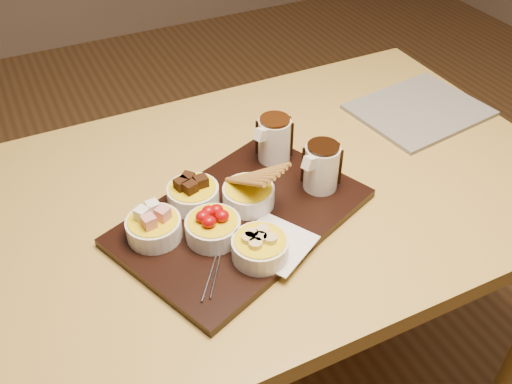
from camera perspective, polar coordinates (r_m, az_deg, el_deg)
name	(u,v)px	position (r m, az deg, el deg)	size (l,w,h in m)	color
ground	(272,381)	(1.76, 1.65, -18.40)	(5.00, 5.00, 0.00)	brown
dining_table	(278,217)	(1.25, 2.20, -2.47)	(1.20, 0.80, 0.75)	gold
serving_board	(242,217)	(1.09, -1.42, -2.51)	(0.46, 0.30, 0.02)	black
napkin	(275,243)	(1.02, 1.91, -5.16)	(0.12, 0.12, 0.00)	white
bowl_marshmallows	(154,228)	(1.04, -10.16, -3.60)	(0.10, 0.10, 0.04)	white
bowl_cake	(193,195)	(1.10, -6.30, -0.34)	(0.10, 0.10, 0.04)	white
bowl_strawberries	(213,229)	(1.03, -4.30, -3.71)	(0.10, 0.10, 0.04)	white
bowl_biscotti	(249,196)	(1.09, -0.75, -0.40)	(0.10, 0.10, 0.04)	white
bowl_bananas	(260,248)	(0.99, 0.41, -5.67)	(0.10, 0.10, 0.04)	white
pitcher_dark_chocolate	(321,168)	(1.12, 6.56, 2.45)	(0.07, 0.07, 0.09)	silver
pitcher_milk_chocolate	(274,140)	(1.19, 1.85, 5.22)	(0.07, 0.07, 0.09)	silver
fondue_skewers	(219,245)	(1.02, -3.67, -5.27)	(0.26, 0.03, 0.01)	silver
newspaper	(419,110)	(1.46, 16.00, 7.87)	(0.30, 0.24, 0.01)	beige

